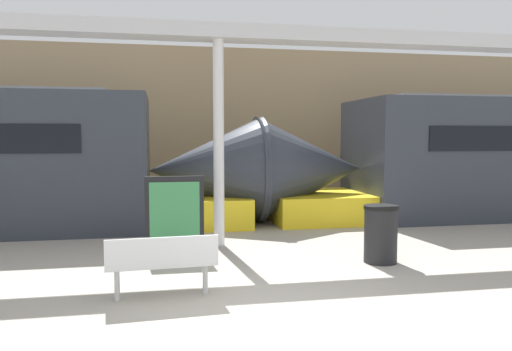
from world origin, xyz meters
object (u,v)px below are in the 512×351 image
at_px(bench_near, 162,260).
at_px(poster_board, 175,216).
at_px(trash_bin, 381,234).
at_px(support_column_near, 219,144).

relative_size(bench_near, poster_board, 1.02).
relative_size(trash_bin, support_column_near, 0.24).
relative_size(bench_near, support_column_near, 0.37).
bearing_deg(poster_board, trash_bin, -17.10).
bearing_deg(poster_board, support_column_near, 42.31).
relative_size(poster_board, support_column_near, 0.36).
bearing_deg(trash_bin, bench_near, -161.01).
distance_m(bench_near, support_column_near, 3.61).
bearing_deg(trash_bin, poster_board, 162.90).
distance_m(poster_board, support_column_near, 1.73).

